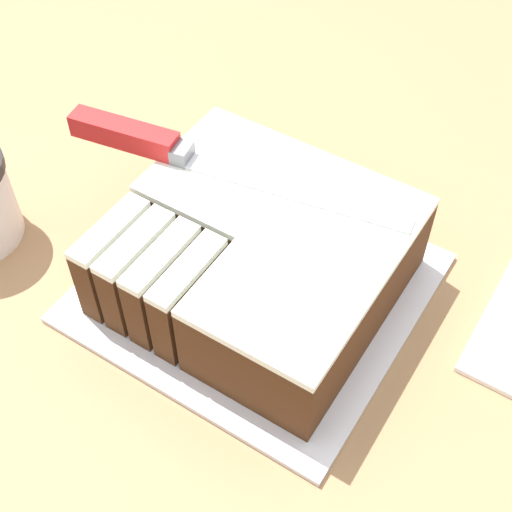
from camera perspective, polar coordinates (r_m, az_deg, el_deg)
countertop at (r=1.09m, az=2.89°, el=-14.06°), size 1.40×1.10×0.90m
cake_board at (r=0.67m, az=-0.00°, el=-2.50°), size 0.29×0.27×0.01m
cake at (r=0.63m, az=0.38°, el=0.06°), size 0.24×0.22×0.08m
knife at (r=0.66m, az=-7.78°, el=8.76°), size 0.32×0.08×0.02m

